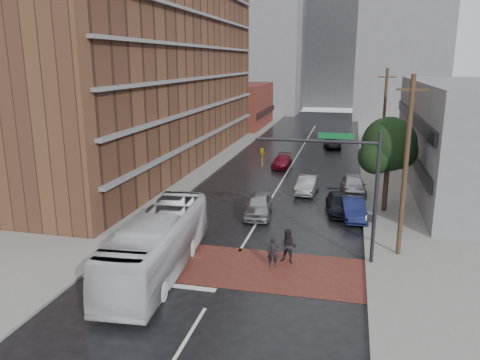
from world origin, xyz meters
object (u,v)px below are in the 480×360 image
at_px(car_travel_c, 282,161).
at_px(car_parked_mid, 340,204).
at_px(pedestrian_b, 288,246).
at_px(car_travel_a, 258,205).
at_px(pedestrian_a, 273,252).
at_px(suv_travel, 332,144).
at_px(transit_bus, 158,244).
at_px(car_parked_near, 353,209).
at_px(car_parked_far, 353,185).
at_px(car_travel_b, 307,185).

distance_m(car_travel_c, car_parked_mid, 15.11).
xyz_separation_m(pedestrian_b, car_travel_a, (-3.11, 7.42, -0.17)).
bearing_deg(pedestrian_a, car_travel_c, 91.03).
height_order(pedestrian_a, suv_travel, pedestrian_a).
xyz_separation_m(transit_bus, car_travel_a, (3.25, 10.10, -0.77)).
relative_size(car_parked_near, car_parked_far, 0.90).
bearing_deg(transit_bus, suv_travel, 74.94).
relative_size(car_travel_c, car_parked_near, 0.97).
bearing_deg(suv_travel, car_parked_mid, -93.99).
height_order(car_travel_a, car_parked_far, car_parked_far).
relative_size(car_travel_a, car_parked_mid, 1.03).
relative_size(pedestrian_a, car_parked_mid, 0.38).
height_order(pedestrian_b, car_travel_c, pedestrian_b).
bearing_deg(car_parked_far, pedestrian_b, -107.33).
height_order(car_parked_near, car_parked_far, car_parked_far).
distance_m(car_travel_b, car_travel_c, 9.77).
distance_m(car_travel_b, car_parked_far, 3.72).
height_order(pedestrian_b, car_travel_b, pedestrian_b).
xyz_separation_m(car_parked_near, car_parked_far, (0.00, 6.20, 0.11)).
relative_size(car_travel_a, suv_travel, 1.09).
bearing_deg(car_travel_b, car_parked_mid, -54.86).
xyz_separation_m(car_travel_a, car_parked_near, (6.50, 0.90, -0.07)).
bearing_deg(car_parked_far, car_travel_b, -178.89).
relative_size(pedestrian_a, car_travel_a, 0.37).
bearing_deg(car_travel_a, suv_travel, 76.36).
relative_size(transit_bus, car_parked_near, 2.59).
distance_m(car_travel_c, suv_travel, 12.89).
bearing_deg(transit_bus, car_travel_a, 67.78).
bearing_deg(car_travel_c, car_parked_near, -63.34).
relative_size(pedestrian_b, car_parked_mid, 0.43).
xyz_separation_m(pedestrian_a, car_travel_b, (0.38, 14.90, -0.14)).
bearing_deg(transit_bus, car_parked_near, 44.05).
height_order(car_travel_b, car_parked_near, car_parked_near).
height_order(pedestrian_b, car_parked_far, pedestrian_b).
bearing_deg(pedestrian_a, car_parked_far, 68.72).
distance_m(transit_bus, car_travel_b, 17.93).
bearing_deg(car_parked_near, pedestrian_a, -121.99).
bearing_deg(transit_bus, pedestrian_b, 18.50).
xyz_separation_m(transit_bus, car_parked_near, (9.75, 11.00, -0.84)).
relative_size(suv_travel, car_parked_near, 0.98).
bearing_deg(car_parked_mid, car_parked_far, 71.88).
height_order(car_travel_a, car_parked_mid, car_travel_a).
xyz_separation_m(pedestrian_a, car_parked_far, (4.09, 15.24, -0.03)).
bearing_deg(transit_bus, car_parked_far, 56.06).
distance_m(pedestrian_b, car_travel_b, 14.18).
bearing_deg(car_parked_near, car_parked_far, 82.33).
distance_m(transit_bus, suv_travel, 38.72).
relative_size(transit_bus, car_travel_c, 2.68).
xyz_separation_m(pedestrian_a, car_parked_mid, (3.15, 10.27, -0.20)).
xyz_separation_m(transit_bus, pedestrian_a, (5.67, 1.96, -0.70)).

